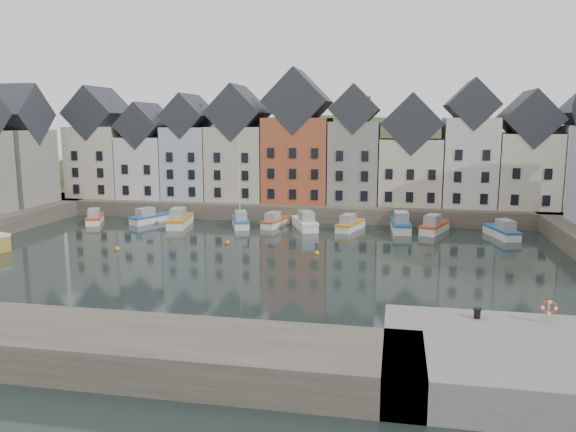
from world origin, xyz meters
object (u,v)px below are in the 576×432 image
(boat_a, at_px, (95,218))
(boat_d, at_px, (241,221))
(life_ring_post, at_px, (549,308))
(mooring_bollard, at_px, (477,313))

(boat_a, height_order, boat_d, boat_d)
(boat_a, distance_m, boat_d, 18.99)
(boat_a, height_order, life_ring_post, life_ring_post)
(mooring_bollard, bearing_deg, life_ring_post, -1.54)
(life_ring_post, bearing_deg, mooring_bollard, 178.46)
(mooring_bollard, bearing_deg, boat_d, 124.16)
(boat_d, distance_m, life_ring_post, 43.94)
(boat_d, xyz_separation_m, life_ring_post, (27.05, -34.56, 2.13))
(mooring_bollard, height_order, life_ring_post, life_ring_post)
(boat_a, bearing_deg, mooring_bollard, -61.41)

